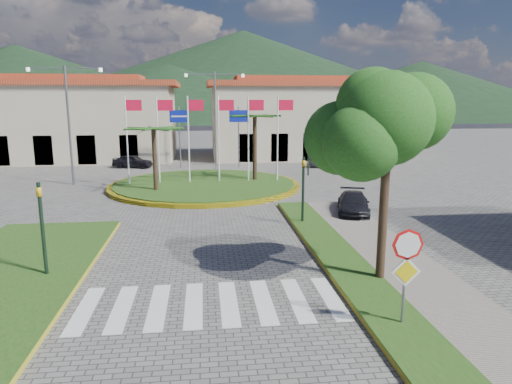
{
  "coord_description": "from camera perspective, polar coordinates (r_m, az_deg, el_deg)",
  "views": [
    {
      "loc": [
        -0.02,
        -8.24,
        5.72
      ],
      "look_at": [
        1.85,
        8.0,
        2.43
      ],
      "focal_mm": 32.0,
      "sensor_mm": 36.0,
      "label": 1
    }
  ],
  "objects": [
    {
      "name": "hill_far_west",
      "position": [
        158.19,
        -27.57,
        12.05
      ],
      "size": [
        140.0,
        140.0,
        22.0
      ],
      "primitive_type": "cone",
      "color": "black",
      "rests_on": "ground"
    },
    {
      "name": "car_dark_a",
      "position": [
        40.8,
        -15.18,
        3.75
      ],
      "size": [
        3.61,
        2.14,
        1.15
      ],
      "primitive_type": "imported",
      "rotation": [
        0.0,
        0.0,
        1.32
      ],
      "color": "black",
      "rests_on": "ground"
    },
    {
      "name": "sidewalk_right",
      "position": [
        13.15,
        22.24,
        -14.94
      ],
      "size": [
        4.0,
        28.0,
        0.15
      ],
      "primitive_type": "cube",
      "color": "gray",
      "rests_on": "ground"
    },
    {
      "name": "street_lamp_west",
      "position": [
        33.49,
        -22.38,
        8.45
      ],
      "size": [
        4.8,
        0.16,
        8.0
      ],
      "color": "slate",
      "rests_on": "ground"
    },
    {
      "name": "deciduous_tree",
      "position": [
        14.35,
        16.25,
        8.77
      ],
      "size": [
        3.6,
        3.6,
        6.8
      ],
      "color": "black",
      "rests_on": "ground"
    },
    {
      "name": "street_lamp_centre",
      "position": [
        38.27,
        -5.12,
        9.52
      ],
      "size": [
        4.8,
        0.16,
        8.0
      ],
      "color": "slate",
      "rests_on": "ground"
    },
    {
      "name": "traffic_light_far",
      "position": [
        35.37,
        6.6,
        5.19
      ],
      "size": [
        0.18,
        0.15,
        3.2
      ],
      "color": "black",
      "rests_on": "ground"
    },
    {
      "name": "white_van",
      "position": [
        45.55,
        -17.22,
        4.54
      ],
      "size": [
        5.34,
        3.42,
        1.37
      ],
      "primitive_type": "imported",
      "rotation": [
        0.0,
        0.0,
        1.82
      ],
      "color": "silver",
      "rests_on": "ground"
    },
    {
      "name": "car_dark_b",
      "position": [
        40.25,
        8.97,
        3.87
      ],
      "size": [
        3.36,
        1.32,
        1.09
      ],
      "primitive_type": "imported",
      "rotation": [
        0.0,
        0.0,
        1.62
      ],
      "color": "black",
      "rests_on": "ground"
    },
    {
      "name": "direction_sign_west",
      "position": [
        39.32,
        -9.55,
        8.05
      ],
      "size": [
        1.6,
        0.14,
        5.2
      ],
      "color": "slate",
      "rests_on": "ground"
    },
    {
      "name": "verge_right",
      "position": [
        12.64,
        17.29,
        -15.61
      ],
      "size": [
        1.6,
        28.0,
        0.18
      ],
      "primitive_type": "cube",
      "color": "#214513",
      "rests_on": "ground"
    },
    {
      "name": "crosswalk",
      "position": [
        13.51,
        -6.04,
        -13.71
      ],
      "size": [
        8.0,
        3.0,
        0.01
      ],
      "primitive_type": "cube",
      "color": "silver",
      "rests_on": "ground"
    },
    {
      "name": "hill_far_mid",
      "position": [
        169.16,
        -1.52,
        14.54
      ],
      "size": [
        180.0,
        180.0,
        30.0
      ],
      "primitive_type": "cone",
      "color": "black",
      "rests_on": "ground"
    },
    {
      "name": "hill_near_back",
      "position": [
        138.61,
        -10.95,
        12.14
      ],
      "size": [
        110.0,
        110.0,
        16.0
      ],
      "primitive_type": "cone",
      "color": "black",
      "rests_on": "ground"
    },
    {
      "name": "building_right",
      "position": [
        47.35,
        5.72,
        9.14
      ],
      "size": [
        19.08,
        9.54,
        8.05
      ],
      "color": "#C0AF91",
      "rests_on": "ground"
    },
    {
      "name": "hill_far_east",
      "position": [
        159.47,
        19.91,
        11.91
      ],
      "size": [
        120.0,
        120.0,
        18.0
      ],
      "primitive_type": "cone",
      "color": "black",
      "rests_on": "ground"
    },
    {
      "name": "car_side_right",
      "position": [
        23.74,
        12.07,
        -1.44
      ],
      "size": [
        2.54,
        4.08,
        1.1
      ],
      "primitive_type": "imported",
      "rotation": [
        0.0,
        0.0,
        -0.28
      ],
      "color": "black",
      "rests_on": "ground"
    },
    {
      "name": "traffic_light_right",
      "position": [
        21.08,
        5.92,
        1.01
      ],
      "size": [
        0.15,
        0.18,
        3.2
      ],
      "color": "black",
      "rests_on": "ground"
    },
    {
      "name": "direction_sign_east",
      "position": [
        39.38,
        -2.19,
        8.2
      ],
      "size": [
        1.6,
        0.14,
        5.2
      ],
      "color": "slate",
      "rests_on": "ground"
    },
    {
      "name": "traffic_light_left",
      "position": [
        16.07,
        -25.2,
        -3.32
      ],
      "size": [
        0.15,
        0.18,
        3.2
      ],
      "color": "black",
      "rests_on": "ground"
    },
    {
      "name": "building_left",
      "position": [
        48.34,
        -23.65,
        8.3
      ],
      "size": [
        23.32,
        9.54,
        8.05
      ],
      "color": "#C0AF91",
      "rests_on": "ground"
    },
    {
      "name": "roundabout_island",
      "position": [
        30.74,
        -6.42,
        0.93
      ],
      "size": [
        12.7,
        12.7,
        6.0
      ],
      "color": "yellow",
      "rests_on": "ground"
    },
    {
      "name": "stop_sign",
      "position": [
        11.99,
        18.28,
        -8.34
      ],
      "size": [
        0.8,
        0.11,
        2.65
      ],
      "color": "slate",
      "rests_on": "ground"
    }
  ]
}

